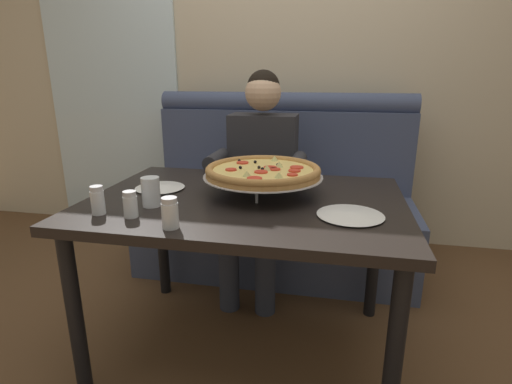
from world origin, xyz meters
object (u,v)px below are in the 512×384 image
dining_table (246,217)px  shaker_parmesan (170,215)px  pizza (263,172)px  shaker_oregano (98,202)px  drinking_glass (151,193)px  shaker_pepper_flakes (131,206)px  plate_near_right (160,186)px  diner_main (260,169)px  booth_bench (277,206)px  plate_near_left (350,214)px  patio_chair (160,149)px

dining_table → shaker_parmesan: size_ratio=12.16×
pizza → shaker_oregano: (-0.55, -0.38, -0.05)m
pizza → drinking_glass: 0.48m
shaker_pepper_flakes → plate_near_right: 0.38m
plate_near_right → diner_main: bearing=60.1°
shaker_pepper_flakes → plate_near_right: shaker_pepper_flakes is taller
shaker_parmesan → plate_near_right: size_ratio=0.48×
shaker_parmesan → shaker_pepper_flakes: size_ratio=1.11×
pizza → booth_bench: bearing=93.9°
booth_bench → shaker_oregano: (-0.50, -1.24, 0.39)m
booth_bench → pizza: bearing=-86.1°
booth_bench → pizza: 0.97m
plate_near_left → patio_chair: bearing=128.5°
dining_table → shaker_parmesan: shaker_parmesan is taller
plate_near_left → drinking_glass: (-0.77, -0.03, 0.04)m
shaker_oregano → plate_near_right: (0.08, 0.37, -0.04)m
shaker_parmesan → shaker_pepper_flakes: (-0.19, 0.07, -0.00)m
dining_table → shaker_parmesan: (-0.18, -0.38, 0.13)m
shaker_oregano → plate_near_right: size_ratio=0.48×
drinking_glass → patio_chair: bearing=114.1°
diner_main → pizza: (0.13, -0.59, 0.13)m
booth_bench → pizza: booth_bench is taller
booth_bench → plate_near_left: bearing=-68.4°
shaker_parmesan → plate_near_right: (-0.24, 0.44, -0.04)m
dining_table → shaker_pepper_flakes: shaker_pepper_flakes is taller
shaker_oregano → plate_near_left: bearing=9.9°
pizza → plate_near_right: pizza is taller
shaker_oregano → plate_near_right: bearing=77.9°
booth_bench → plate_near_left: (0.43, -1.08, 0.36)m
plate_near_right → drinking_glass: size_ratio=1.92×
shaker_pepper_flakes → plate_near_right: bearing=98.7°
dining_table → patio_chair: bearing=122.9°
plate_near_right → booth_bench: bearing=64.5°
patio_chair → shaker_pepper_flakes: bearing=-67.4°
shaker_oregano → plate_near_left: (0.92, 0.16, -0.04)m
shaker_pepper_flakes → patio_chair: size_ratio=0.11×
booth_bench → dining_table: 0.97m
booth_bench → shaker_oregano: bearing=-111.8°
shaker_pepper_flakes → booth_bench: bearing=73.8°
patio_chair → plate_near_right: bearing=-65.1°
patio_chair → plate_near_left: bearing=-51.5°
dining_table → booth_bench: bearing=90.0°
dining_table → drinking_glass: 0.41m
pizza → plate_near_left: (0.37, -0.22, -0.09)m
dining_table → plate_near_left: plate_near_left is taller
shaker_oregano → plate_near_left: size_ratio=0.44×
plate_near_right → patio_chair: (-0.95, 2.06, -0.23)m
plate_near_left → shaker_parmesan: bearing=-158.4°
dining_table → plate_near_right: size_ratio=5.87×
diner_main → shaker_parmesan: bearing=-95.8°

